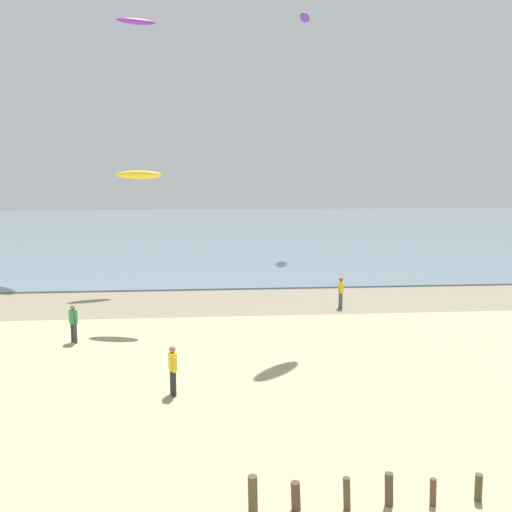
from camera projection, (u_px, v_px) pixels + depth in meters
wet_sand_strip at (240, 302)px, 32.40m from camera, size 120.00×6.44×0.01m
sea at (224, 230)px, 70.03m from camera, size 160.00×70.00×0.10m
groyne_near at (459, 487)px, 12.85m from camera, size 10.55×0.32×0.89m
person_nearest_camera at (173, 369)px, 18.92m from camera, size 0.31×0.55×1.71m
person_mid_beach at (73, 322)px, 24.63m from camera, size 0.42×0.44×1.71m
person_by_waterline at (341, 292)px, 30.77m from camera, size 0.22×0.57×1.71m
kite_aloft_1 at (305, 18)px, 49.04m from camera, size 1.42×2.90×0.73m
kite_aloft_3 at (136, 21)px, 36.32m from camera, size 2.68×1.63×0.56m
kite_aloft_4 at (139, 175)px, 26.91m from camera, size 2.47×1.34×0.56m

